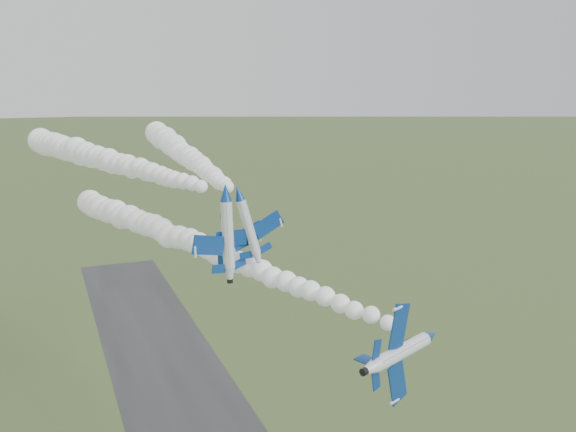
% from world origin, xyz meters
% --- Properties ---
extents(jet_lead, '(6.39, 12.09, 10.54)m').
position_xyz_m(jet_lead, '(14.37, -3.64, 35.97)').
color(jet_lead, white).
extents(smoke_trail_jet_lead, '(33.42, 67.75, 4.50)m').
position_xyz_m(smoke_trail_jet_lead, '(-1.27, 32.62, 38.10)').
color(smoke_trail_jet_lead, white).
extents(jet_pair_left, '(11.16, 12.88, 3.28)m').
position_xyz_m(jet_pair_left, '(-0.99, 20.21, 48.47)').
color(jet_pair_left, white).
extents(smoke_trail_jet_pair_left, '(25.48, 60.64, 4.99)m').
position_xyz_m(smoke_trail_jet_pair_left, '(-12.40, 52.94, 49.34)').
color(smoke_trail_jet_pair_left, white).
extents(jet_pair_right, '(8.99, 11.22, 3.47)m').
position_xyz_m(jet_pair_right, '(0.78, 20.56, 48.19)').
color(jet_pair_right, white).
extents(smoke_trail_jet_pair_right, '(5.32, 58.04, 4.83)m').
position_xyz_m(smoke_trail_jet_pair_right, '(1.04, 52.14, 49.58)').
color(smoke_trail_jet_pair_right, white).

